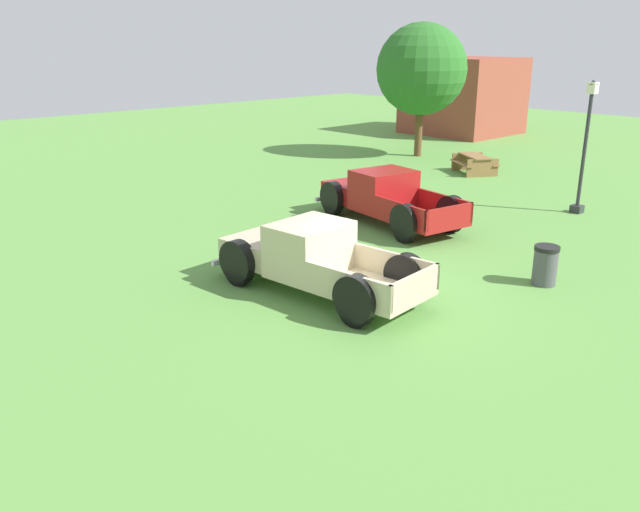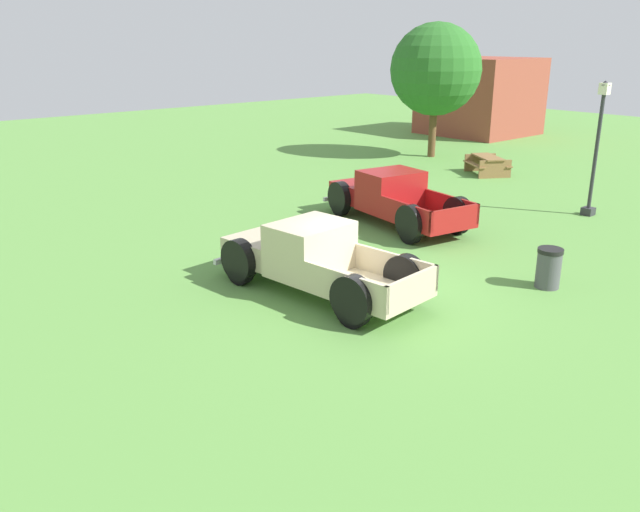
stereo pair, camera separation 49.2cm
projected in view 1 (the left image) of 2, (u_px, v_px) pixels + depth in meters
ground_plane at (370, 294)px, 14.87m from camera, size 80.00×80.00×0.00m
pickup_truck_foreground at (308, 258)px, 14.89m from camera, size 5.42×2.48×1.61m
pickup_truck_behind_left at (382, 197)px, 20.51m from camera, size 5.63×2.85×1.65m
lamp_post_near at (585, 145)px, 21.05m from camera, size 0.36×0.36×4.31m
picnic_table at (475, 162)px, 27.92m from camera, size 2.31×2.21×0.78m
trash_can at (545, 265)px, 15.29m from camera, size 0.59×0.59×0.95m
oak_tree_east at (422, 69)px, 30.87m from camera, size 4.31×4.31×6.29m
brick_pavilion at (463, 96)px, 39.33m from camera, size 5.67×5.61×4.45m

